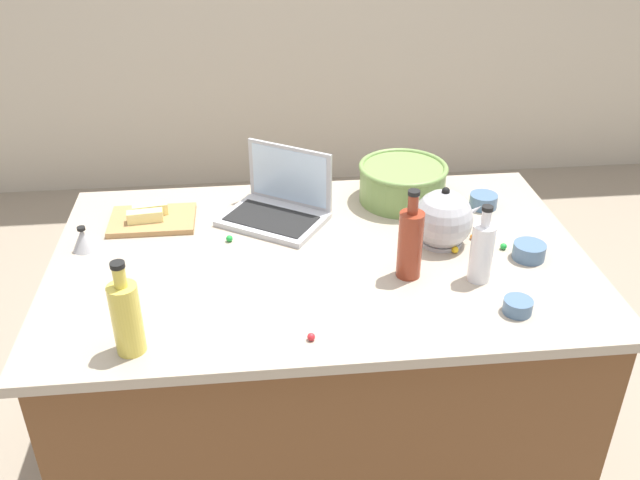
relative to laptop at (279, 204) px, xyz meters
The scene contains 22 objects.
ground_plane 0.98m from the laptop, 66.08° to the right, with size 12.00×12.00×0.00m, color gray.
island_counter 0.56m from the laptop, 66.08° to the right, with size 1.57×0.99×0.90m.
laptop is the anchor object (origin of this frame).
mixing_bowl_large 0.43m from the laptop, 10.64° to the left, with size 0.30×0.30×0.13m.
bottle_oil 0.74m from the laptop, 121.60° to the right, with size 0.07×0.07×0.25m.
bottle_vinegar 0.68m from the laptop, 38.19° to the right, with size 0.06×0.06×0.23m.
bottle_soy 0.51m from the laptop, 47.85° to the right, with size 0.07×0.07×0.26m.
kettle 0.53m from the laptop, 23.77° to the right, with size 0.21×0.18×0.20m.
cutting_board 0.40m from the laptop, behind, with size 0.27×0.18×0.02m, color #AD7F4C.
butter_stick_left 0.42m from the laptop, behind, with size 0.11×0.04×0.04m, color #F4E58C.
butter_stick_right 0.41m from the laptop, behind, with size 0.11×0.04×0.04m, color #F4E58C.
ramekin_small 0.83m from the laptop, 44.68° to the right, with size 0.08×0.08×0.04m, color slate.
ramekin_medium 0.78m from the laptop, 24.65° to the right, with size 0.09×0.09×0.05m, color slate.
ramekin_wide 0.68m from the laptop, ahead, with size 0.09×0.09×0.05m, color slate.
kitchen_timer 0.60m from the laptop, 166.49° to the right, with size 0.07×0.07×0.08m.
candy_0 0.58m from the laptop, 28.57° to the right, with size 0.02×0.02×0.02m, color yellow.
candy_1 0.21m from the laptop, 138.76° to the right, with size 0.02×0.02×0.02m, color green.
candy_2 0.62m from the laptop, 19.21° to the right, with size 0.02×0.02×0.02m, color orange.
candy_3 0.64m from the laptop, 86.00° to the right, with size 0.02×0.02×0.02m, color red.
candy_4 0.71m from the laptop, 22.41° to the right, with size 0.02×0.02×0.02m, color green.
candy_5 0.64m from the laptop, 17.06° to the right, with size 0.02×0.02×0.02m, color green.
candy_6 0.43m from the laptop, 16.86° to the left, with size 0.02×0.02×0.02m, color #CC3399.
Camera 1 is at (-0.18, -1.73, 1.97)m, focal length 38.90 mm.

